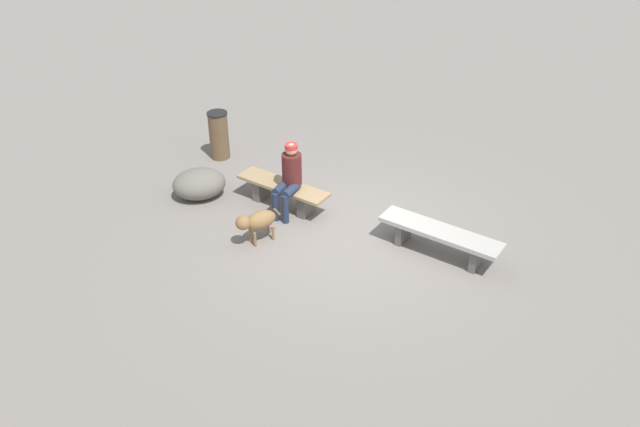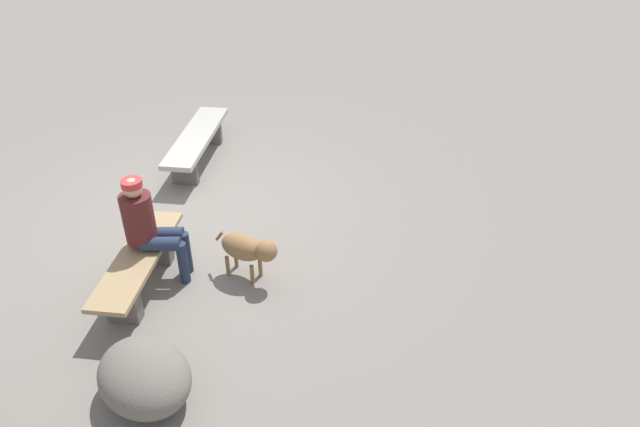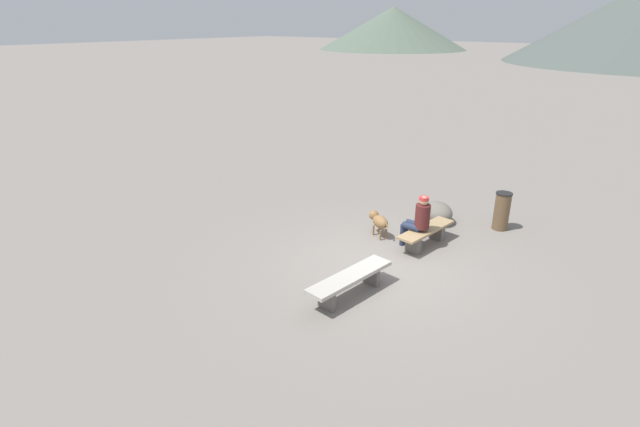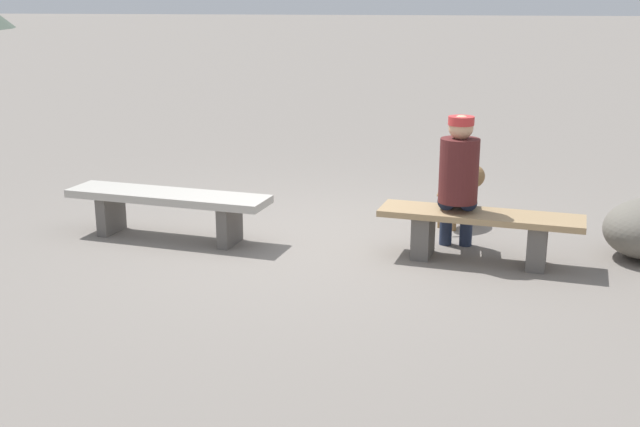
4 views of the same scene
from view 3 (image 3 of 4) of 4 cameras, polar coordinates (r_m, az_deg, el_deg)
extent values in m
cube|color=gray|center=(10.11, 7.18, -6.15)|extent=(210.00, 210.00, 0.06)
cube|color=#605B56|center=(8.52, 0.78, -10.09)|extent=(0.14, 0.36, 0.36)
cube|color=#605B56|center=(9.31, 6.02, -7.25)|extent=(0.14, 0.36, 0.36)
cube|color=#B2ADA3|center=(8.80, 3.56, -7.41)|extent=(1.92, 0.65, 0.07)
cube|color=#605B56|center=(10.64, 10.90, -3.60)|extent=(0.19, 0.34, 0.37)
cube|color=#605B56|center=(11.37, 13.58, -2.13)|extent=(0.19, 0.34, 0.37)
cube|color=#A3845B|center=(10.92, 12.37, -1.84)|extent=(1.69, 0.61, 0.05)
cylinder|color=#511E1E|center=(10.63, 11.96, -0.34)|extent=(0.32, 0.32, 0.53)
sphere|color=#D8A87F|center=(10.50, 12.11, 1.45)|extent=(0.20, 0.20, 0.20)
cylinder|color=red|center=(10.48, 12.13, 1.73)|extent=(0.21, 0.21, 0.07)
cylinder|color=#232D47|center=(10.88, 11.10, -1.25)|extent=(0.16, 0.40, 0.15)
cylinder|color=#232D47|center=(11.05, 10.08, -2.19)|extent=(0.11, 0.11, 0.50)
cylinder|color=#232D47|center=(10.73, 10.68, -1.54)|extent=(0.16, 0.40, 0.15)
cylinder|color=#232D47|center=(10.91, 9.65, -2.49)|extent=(0.11, 0.11, 0.50)
ellipsoid|color=olive|center=(11.19, 7.10, -0.97)|extent=(0.48, 0.57, 0.28)
sphere|color=olive|center=(11.41, 6.35, -0.17)|extent=(0.23, 0.23, 0.23)
cylinder|color=olive|center=(11.38, 6.30, -1.95)|extent=(0.04, 0.04, 0.24)
cylinder|color=olive|center=(11.45, 6.98, -1.83)|extent=(0.04, 0.04, 0.24)
cylinder|color=olive|center=(11.13, 7.10, -2.56)|extent=(0.04, 0.04, 0.24)
cylinder|color=olive|center=(11.20, 7.78, -2.42)|extent=(0.04, 0.04, 0.24)
cylinder|color=olive|center=(10.95, 7.86, -1.31)|extent=(0.08, 0.12, 0.15)
cylinder|color=brown|center=(12.29, 20.58, 0.20)|extent=(0.36, 0.36, 0.89)
cylinder|color=black|center=(12.14, 20.86, 2.22)|extent=(0.38, 0.38, 0.03)
ellipsoid|color=#6B665B|center=(12.33, 13.61, 0.13)|extent=(1.15, 1.14, 0.51)
cone|color=#566656|center=(86.95, 8.59, 20.75)|extent=(24.36, 24.36, 6.69)
camera|label=1|loc=(13.17, -36.91, 23.29)|focal=37.78mm
camera|label=2|loc=(15.22, 15.48, 19.14)|focal=33.73mm
camera|label=4|loc=(9.63, 48.58, -1.36)|focal=43.67mm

